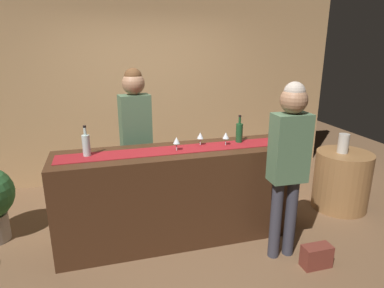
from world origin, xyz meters
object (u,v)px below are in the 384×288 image
(wine_bottle_amber, at_px, (273,132))
(bartender, at_px, (136,128))
(wine_glass_mid_counter, at_px, (226,136))
(vase_on_side_table, at_px, (343,143))
(customer_sipping, at_px, (289,154))
(round_side_table, at_px, (342,180))
(wine_glass_far_end, at_px, (177,141))
(wine_bottle_green, at_px, (239,132))
(wine_glass_near_customer, at_px, (200,136))
(handbag, at_px, (316,256))
(wine_bottle_clear, at_px, (86,145))

(wine_bottle_amber, height_order, bartender, bartender)
(wine_glass_mid_counter, bearing_deg, vase_on_side_table, 4.60)
(customer_sipping, xyz_separation_m, round_side_table, (1.25, 0.71, -0.71))
(wine_glass_far_end, bearing_deg, wine_bottle_green, 8.62)
(wine_glass_mid_counter, height_order, wine_glass_far_end, same)
(bartender, distance_m, customer_sipping, 1.73)
(vase_on_side_table, bearing_deg, wine_glass_mid_counter, -175.40)
(wine_bottle_amber, height_order, wine_glass_far_end, wine_bottle_amber)
(customer_sipping, height_order, vase_on_side_table, customer_sipping)
(wine_bottle_amber, bearing_deg, wine_glass_near_customer, 173.45)
(wine_glass_mid_counter, distance_m, customer_sipping, 0.72)
(wine_bottle_green, distance_m, handbag, 1.44)
(wine_glass_mid_counter, distance_m, round_side_table, 1.81)
(wine_bottle_green, xyz_separation_m, wine_bottle_clear, (-1.59, -0.03, 0.00))
(wine_glass_mid_counter, bearing_deg, customer_sipping, -57.07)
(wine_bottle_clear, relative_size, handbag, 1.08)
(wine_bottle_green, relative_size, handbag, 1.08)
(wine_bottle_clear, height_order, vase_on_side_table, wine_bottle_clear)
(wine_glass_far_end, xyz_separation_m, handbag, (1.16, -0.82, -1.00))
(wine_bottle_green, height_order, wine_bottle_amber, same)
(wine_bottle_amber, xyz_separation_m, handbag, (0.08, -0.84, -1.01))
(vase_on_side_table, bearing_deg, handbag, -135.02)
(wine_glass_far_end, bearing_deg, handbag, -35.24)
(wine_bottle_clear, bearing_deg, wine_bottle_amber, -1.71)
(bartender, height_order, handbag, bartender)
(wine_bottle_green, bearing_deg, wine_bottle_amber, -14.24)
(wine_bottle_clear, height_order, wine_glass_mid_counter, wine_bottle_clear)
(wine_glass_mid_counter, bearing_deg, wine_glass_far_end, -175.86)
(wine_glass_near_customer, distance_m, customer_sipping, 0.93)
(vase_on_side_table, bearing_deg, wine_glass_far_end, -175.51)
(wine_bottle_clear, relative_size, bartender, 0.17)
(wine_bottle_amber, height_order, vase_on_side_table, wine_bottle_amber)
(wine_glass_mid_counter, relative_size, handbag, 0.51)
(handbag, bearing_deg, wine_bottle_amber, 95.33)
(wine_bottle_clear, distance_m, vase_on_side_table, 3.02)
(wine_bottle_green, distance_m, wine_glass_mid_counter, 0.20)
(wine_bottle_clear, xyz_separation_m, round_side_table, (3.05, 0.08, -0.75))
(wine_bottle_green, relative_size, wine_glass_near_customer, 2.10)
(bartender, relative_size, vase_on_side_table, 7.46)
(wine_glass_mid_counter, relative_size, customer_sipping, 0.08)
(wine_bottle_clear, distance_m, wine_glass_far_end, 0.87)
(wine_bottle_green, distance_m, vase_on_side_table, 1.45)
(wine_bottle_amber, bearing_deg, wine_glass_far_end, -179.01)
(handbag, bearing_deg, round_side_table, 43.46)
(wine_glass_near_customer, relative_size, bartender, 0.08)
(wine_glass_far_end, height_order, handbag, wine_glass_far_end)
(wine_bottle_green, distance_m, customer_sipping, 0.70)
(vase_on_side_table, bearing_deg, bartender, 169.90)
(wine_glass_mid_counter, height_order, round_side_table, wine_glass_mid_counter)
(wine_bottle_clear, height_order, customer_sipping, customer_sipping)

